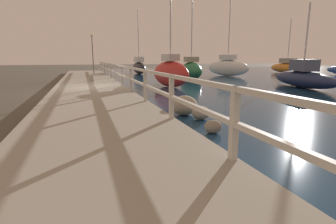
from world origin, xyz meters
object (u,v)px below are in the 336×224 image
at_px(sailboat_white, 228,67).
at_px(sailboat_green, 191,70).
at_px(dock_lamp, 92,46).
at_px(sailboat_red, 170,73).
at_px(sailboat_navy, 303,77).
at_px(mooring_bollard, 92,78).
at_px(sailboat_orange, 287,67).
at_px(sailboat_black, 139,67).

height_order(sailboat_white, sailboat_green, sailboat_white).
xyz_separation_m(dock_lamp, sailboat_red, (4.09, -6.94, -1.73)).
bearing_deg(sailboat_navy, dock_lamp, 153.37).
bearing_deg(sailboat_navy, mooring_bollard, 172.86).
bearing_deg(mooring_bollard, sailboat_navy, -20.76).
xyz_separation_m(sailboat_orange, sailboat_green, (-14.18, -5.26, 0.10)).
distance_m(sailboat_white, sailboat_green, 5.81).
bearing_deg(sailboat_orange, sailboat_white, -162.86).
height_order(mooring_bollard, sailboat_red, sailboat_red).
xyz_separation_m(dock_lamp, sailboat_green, (7.41, -2.24, -1.81)).
xyz_separation_m(sailboat_black, sailboat_red, (-0.93, -13.51, 0.08)).
xyz_separation_m(mooring_bollard, sailboat_red, (4.42, -1.77, 0.33)).
distance_m(dock_lamp, sailboat_red, 8.24).
bearing_deg(sailboat_green, mooring_bollard, -155.37).
height_order(sailboat_black, sailboat_green, sailboat_green).
distance_m(sailboat_orange, sailboat_red, 20.13).
distance_m(dock_lamp, sailboat_black, 8.46).
relative_size(mooring_bollard, sailboat_white, 0.06).
height_order(sailboat_navy, sailboat_white, sailboat_white).
height_order(sailboat_orange, sailboat_red, sailboat_red).
xyz_separation_m(mooring_bollard, sailboat_navy, (11.67, -4.42, 0.07)).
bearing_deg(sailboat_orange, mooring_bollard, -156.71).
bearing_deg(sailboat_red, sailboat_black, 70.04).
relative_size(sailboat_black, sailboat_red, 0.84).
relative_size(sailboat_white, sailboat_red, 1.01).
xyz_separation_m(sailboat_navy, sailboat_black, (-6.32, 16.16, 0.17)).
bearing_deg(sailboat_black, sailboat_green, -73.35).
bearing_deg(sailboat_orange, sailboat_green, -156.85).
bearing_deg(dock_lamp, sailboat_black, 52.60).
relative_size(sailboat_black, sailboat_white, 0.83).
height_order(mooring_bollard, dock_lamp, dock_lamp).
relative_size(sailboat_green, sailboat_red, 0.91).
height_order(mooring_bollard, sailboat_green, sailboat_green).
relative_size(sailboat_orange, sailboat_green, 0.83).
bearing_deg(dock_lamp, sailboat_red, -59.50).
bearing_deg(mooring_bollard, sailboat_black, 65.50).
relative_size(sailboat_navy, sailboat_red, 0.77).
xyz_separation_m(mooring_bollard, sailboat_white, (12.76, 5.85, 0.35)).
bearing_deg(sailboat_black, mooring_bollard, -113.02).
bearing_deg(sailboat_navy, sailboat_green, 131.73).
distance_m(dock_lamp, sailboat_navy, 14.99).
bearing_deg(sailboat_red, sailboat_navy, -36.14).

